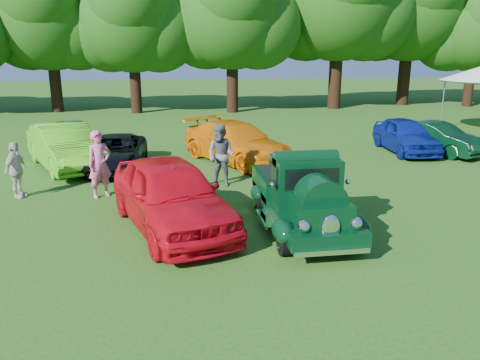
{
  "coord_description": "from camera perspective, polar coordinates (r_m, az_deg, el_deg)",
  "views": [
    {
      "loc": [
        -1.89,
        -9.8,
        4.22
      ],
      "look_at": [
        -0.21,
        1.24,
        1.1
      ],
      "focal_mm": 35.0,
      "sensor_mm": 36.0,
      "label": 1
    }
  ],
  "objects": [
    {
      "name": "spectator_grey",
      "position": [
        14.83,
        -2.36,
        3.0
      ],
      "size": [
        1.21,
        1.18,
        1.97
      ],
      "primitive_type": "imported",
      "rotation": [
        0.0,
        0.0,
        -0.67
      ],
      "color": "slate",
      "rests_on": "ground"
    },
    {
      "name": "back_car_blue",
      "position": [
        21.11,
        19.55,
        5.17
      ],
      "size": [
        2.03,
        4.36,
        1.44
      ],
      "primitive_type": "imported",
      "rotation": [
        0.0,
        0.0,
        -0.08
      ],
      "color": "navy",
      "rests_on": "ground"
    },
    {
      "name": "back_car_black",
      "position": [
        17.63,
        -14.89,
        3.26
      ],
      "size": [
        2.12,
        4.41,
        1.21
      ],
      "primitive_type": "imported",
      "rotation": [
        0.0,
        0.0,
        -0.03
      ],
      "color": "black",
      "rests_on": "ground"
    },
    {
      "name": "back_car_lime",
      "position": [
        18.28,
        -20.59,
        3.87
      ],
      "size": [
        3.69,
        5.19,
        1.62
      ],
      "primitive_type": "imported",
      "rotation": [
        0.0,
        0.0,
        0.45
      ],
      "color": "#4CBA18",
      "rests_on": "ground"
    },
    {
      "name": "back_car_green",
      "position": [
        21.3,
        22.81,
        4.74
      ],
      "size": [
        2.93,
        4.15,
        1.3
      ],
      "primitive_type": "imported",
      "rotation": [
        0.0,
        0.0,
        0.44
      ],
      "color": "black",
      "rests_on": "ground"
    },
    {
      "name": "red_convertible",
      "position": [
        11.4,
        -8.43,
        -1.73
      ],
      "size": [
        3.46,
        5.4,
        1.71
      ],
      "primitive_type": "imported",
      "rotation": [
        0.0,
        0.0,
        0.31
      ],
      "color": "red",
      "rests_on": "ground"
    },
    {
      "name": "hero_pickup",
      "position": [
        11.46,
        7.53,
        -2.01
      ],
      "size": [
        2.14,
        4.59,
        1.8
      ],
      "color": "black",
      "rests_on": "ground"
    },
    {
      "name": "spectator_pink",
      "position": [
        14.26,
        -16.73,
        1.85
      ],
      "size": [
        0.87,
        0.79,
        1.98
      ],
      "primitive_type": "imported",
      "rotation": [
        0.0,
        0.0,
        0.57
      ],
      "color": "#E25D90",
      "rests_on": "ground"
    },
    {
      "name": "ground",
      "position": [
        10.84,
        2.07,
        -7.32
      ],
      "size": [
        120.0,
        120.0,
        0.0
      ],
      "primitive_type": "plane",
      "color": "#245313",
      "rests_on": "ground"
    },
    {
      "name": "spectator_white",
      "position": [
        15.13,
        -25.64,
        1.09
      ],
      "size": [
        0.66,
        1.05,
        1.66
      ],
      "primitive_type": "imported",
      "rotation": [
        0.0,
        0.0,
        1.29
      ],
      "color": "beige",
      "rests_on": "ground"
    },
    {
      "name": "tree_line",
      "position": [
        33.92,
        -5.31,
        19.97
      ],
      "size": [
        63.58,
        10.53,
        11.87
      ],
      "color": "black",
      "rests_on": "ground"
    },
    {
      "name": "back_car_orange",
      "position": [
        18.1,
        -0.44,
        4.6
      ],
      "size": [
        4.41,
        5.63,
        1.53
      ],
      "primitive_type": "imported",
      "rotation": [
        0.0,
        0.0,
        0.5
      ],
      "color": "orange",
      "rests_on": "ground"
    }
  ]
}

